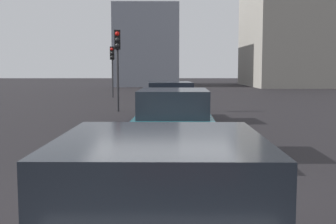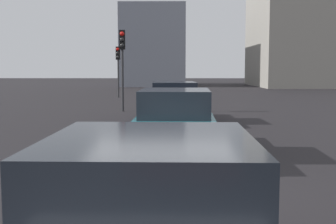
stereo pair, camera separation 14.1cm
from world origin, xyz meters
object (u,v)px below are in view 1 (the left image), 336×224
object	(u,v)px
car_teal_second	(174,123)
car_navy_lead	(170,102)
traffic_light_near_right	(112,61)
traffic_light_near_left	(118,53)

from	to	relation	value
car_teal_second	car_navy_lead	bearing A→B (deg)	2.29
car_teal_second	traffic_light_near_right	world-z (taller)	traffic_light_near_right
car_navy_lead	traffic_light_near_left	size ratio (longest dim) A/B	1.21
traffic_light_near_left	car_teal_second	bearing A→B (deg)	7.52
traffic_light_near_left	traffic_light_near_right	distance (m)	9.93
car_teal_second	traffic_light_near_left	world-z (taller)	traffic_light_near_left
car_navy_lead	traffic_light_near_left	distance (m)	4.82
car_navy_lead	traffic_light_near_right	distance (m)	14.13
traffic_light_near_right	traffic_light_near_left	bearing A→B (deg)	10.99
car_navy_lead	car_teal_second	bearing A→B (deg)	177.91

